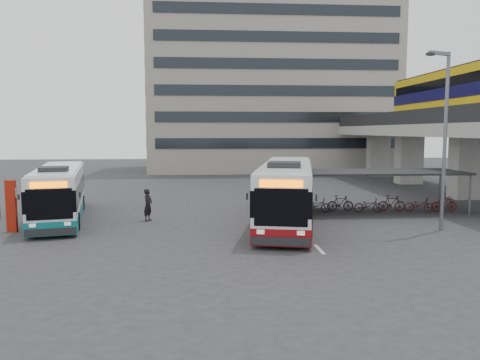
{
  "coord_description": "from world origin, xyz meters",
  "views": [
    {
      "loc": [
        -2.28,
        -25.12,
        5.01
      ],
      "look_at": [
        -0.19,
        3.42,
        2.0
      ],
      "focal_mm": 35.0,
      "sensor_mm": 36.0,
      "label": 1
    }
  ],
  "objects": [
    {
      "name": "bus_teal",
      "position": [
        -10.61,
        1.91,
        1.48
      ],
      "size": [
        4.58,
        11.05,
        3.19
      ],
      "rotation": [
        0.0,
        0.0,
        0.21
      ],
      "color": "white",
      "rests_on": "ground"
    },
    {
      "name": "sign_totem_south",
      "position": [
        -11.92,
        -1.48,
        1.34
      ],
      "size": [
        0.56,
        0.25,
        2.59
      ],
      "rotation": [
        0.0,
        0.0,
        -0.17
      ],
      "color": "#981709",
      "rests_on": "ground"
    },
    {
      "name": "lamp_post",
      "position": [
        9.42,
        -2.79,
        5.03
      ],
      "size": [
        1.48,
        0.74,
        8.82
      ],
      "rotation": [
        0.0,
        0.0,
        0.39
      ],
      "color": "#595B60",
      "rests_on": "ground"
    },
    {
      "name": "bus_main",
      "position": [
        2.07,
        -0.3,
        1.65
      ],
      "size": [
        5.06,
        12.28,
        3.55
      ],
      "rotation": [
        0.0,
        0.0,
        -0.21
      ],
      "color": "white",
      "rests_on": "ground"
    },
    {
      "name": "pedestrian",
      "position": [
        -5.52,
        0.92,
        0.9
      ],
      "size": [
        0.65,
        0.77,
        1.81
      ],
      "primitive_type": "imported",
      "rotation": [
        0.0,
        0.0,
        1.19
      ],
      "color": "black",
      "rests_on": "ground"
    },
    {
      "name": "viaduct",
      "position": [
        17.0,
        10.22,
        6.23
      ],
      "size": [
        8.0,
        32.0,
        9.68
      ],
      "color": "gray",
      "rests_on": "ground"
    },
    {
      "name": "ground",
      "position": [
        0.0,
        0.0,
        0.0
      ],
      "size": [
        120.0,
        120.0,
        0.0
      ],
      "primitive_type": "plane",
      "color": "#28282B",
      "rests_on": "ground"
    },
    {
      "name": "road_markings",
      "position": [
        2.5,
        -3.0,
        0.01
      ],
      "size": [
        0.15,
        7.6,
        0.01
      ],
      "color": "beige",
      "rests_on": "ground"
    },
    {
      "name": "bike_shelter",
      "position": [
        8.47,
        3.0,
        1.44
      ],
      "size": [
        10.0,
        4.0,
        2.54
      ],
      "color": "#595B60",
      "rests_on": "ground"
    },
    {
      "name": "sign_totem_north",
      "position": [
        -11.44,
        7.15,
        1.44
      ],
      "size": [
        0.61,
        0.23,
        2.79
      ],
      "rotation": [
        0.0,
        0.0,
        -0.1
      ],
      "color": "#981709",
      "rests_on": "ground"
    },
    {
      "name": "office_block",
      "position": [
        6.0,
        36.0,
        12.5
      ],
      "size": [
        30.0,
        15.0,
        25.0
      ],
      "primitive_type": "cube",
      "color": "gray",
      "rests_on": "ground"
    }
  ]
}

